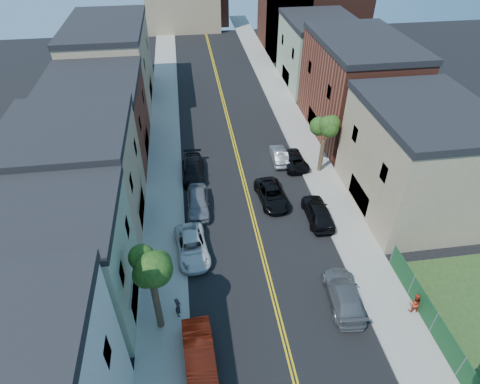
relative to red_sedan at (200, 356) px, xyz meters
name	(u,v)px	position (x,y,z in m)	size (l,w,h in m)	color
sidewalk_left	(164,133)	(-2.40, 28.99, -0.77)	(3.20, 100.00, 0.15)	gray
sidewalk_right	(295,124)	(13.40, 28.99, -0.77)	(3.20, 100.00, 0.15)	gray
curb_left	(179,132)	(-0.65, 28.99, -0.77)	(0.30, 100.00, 0.15)	gray
curb_right	(281,125)	(11.65, 28.99, -0.77)	(0.30, 100.00, 0.15)	gray
bldg_left_palegrn	(55,271)	(-8.50, 4.99, 3.41)	(9.00, 8.00, 8.50)	gray
bldg_left_tan_near	(79,183)	(-8.50, 13.99, 3.66)	(9.00, 10.00, 9.00)	#998466
bldg_left_brick	(98,123)	(-8.50, 24.99, 3.16)	(9.00, 12.00, 8.00)	brown
bldg_left_tan_far	(112,66)	(-8.50, 38.99, 3.91)	(9.00, 16.00, 9.50)	#998466
bldg_right_tan	(415,162)	(19.50, 12.99, 3.66)	(9.00, 12.00, 9.00)	#998466
bldg_right_brick	(356,89)	(19.50, 26.99, 4.16)	(9.00, 14.00, 10.00)	brown
bldg_right_palegrn	(318,54)	(19.50, 40.99, 3.41)	(9.00, 12.00, 8.50)	gray
church	(307,5)	(21.83, 56.06, 6.40)	(16.20, 14.20, 22.60)	#4C2319
fence_right	(446,344)	(15.00, -1.51, 0.26)	(0.04, 15.00, 1.90)	#143F1E
tree_left_mid	(148,258)	(-2.38, 2.99, 5.74)	(5.20, 5.20, 9.29)	#3B281D
tree_right_far	(327,120)	(13.42, 18.99, 4.91)	(4.40, 4.40, 8.03)	#3B281D
red_sedan	(200,356)	(0.00, 0.00, 0.00)	(1.78, 5.12, 1.69)	red
white_pickup	(192,247)	(0.00, 9.33, -0.12)	(2.41, 5.22, 1.45)	silver
grey_car_left	(198,202)	(0.80, 14.65, 0.00)	(1.99, 4.95, 1.69)	slate
black_car_left	(193,169)	(0.64, 19.97, -0.07)	(2.16, 5.32, 1.54)	black
grey_car_right	(344,294)	(10.20, 3.18, -0.07)	(2.17, 5.35, 1.55)	#56595E
black_car_right	(318,212)	(11.00, 11.85, 0.00)	(1.98, 4.92, 1.68)	black
silver_car_right	(279,155)	(9.73, 21.42, -0.15)	(1.46, 4.18, 1.38)	#999AA0
dark_car_right_far	(293,159)	(11.00, 20.57, -0.18)	(2.21, 4.80, 1.33)	black
black_suv_lane	(272,195)	(7.58, 14.93, -0.14)	(2.34, 5.08, 1.41)	black
pedestrian_left	(178,307)	(-1.20, 3.65, 0.12)	(0.59, 0.39, 1.63)	#222229
pedestrian_right	(414,303)	(14.60, 1.68, 0.13)	(0.80, 0.62, 1.65)	#B2311B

